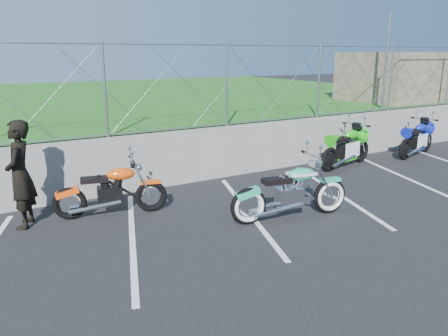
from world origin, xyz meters
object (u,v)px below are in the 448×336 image
sportbike_blue (417,140)px  person_standing (20,175)px  cruiser_turquoise (292,194)px  naked_orange (112,192)px  sportbike_green (347,149)px

sportbike_blue → person_standing: (-11.09, -0.01, 0.49)m
cruiser_turquoise → naked_orange: (-2.87, 1.89, -0.02)m
cruiser_turquoise → naked_orange: size_ratio=1.13×
person_standing → cruiser_turquoise: bearing=83.4°
naked_orange → sportbike_blue: (9.54, 0.28, 0.02)m
cruiser_turquoise → sportbike_green: (3.84, 2.31, 0.01)m
sportbike_green → sportbike_blue: 2.83m
naked_orange → sportbike_green: size_ratio=0.96×
sportbike_blue → person_standing: size_ratio=1.09×
sportbike_green → sportbike_blue: (2.83, -0.14, -0.02)m
person_standing → naked_orange: bearing=99.6°
sportbike_blue → sportbike_green: bearing=164.2°
naked_orange → sportbike_blue: sportbike_blue is taller
sportbike_green → sportbike_blue: sportbike_green is taller
sportbike_green → cruiser_turquoise: bearing=-160.4°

